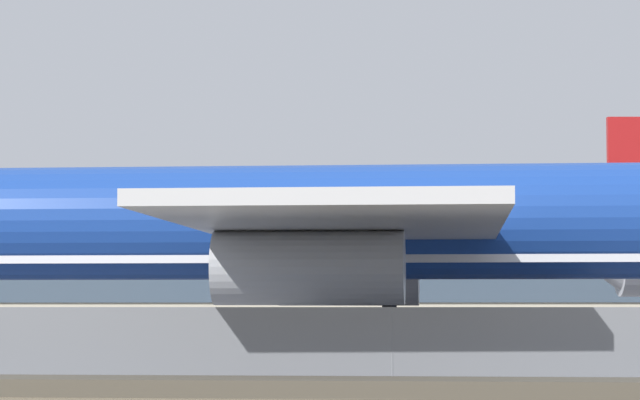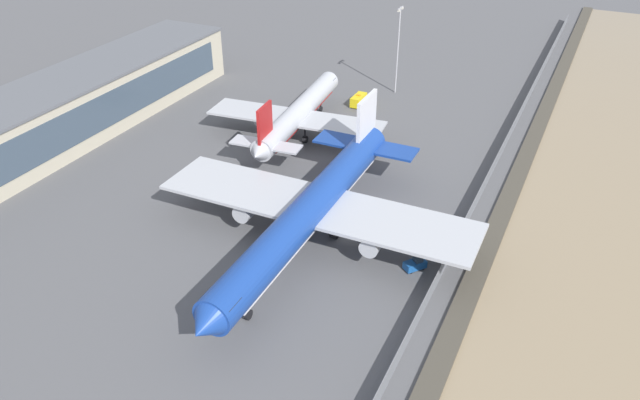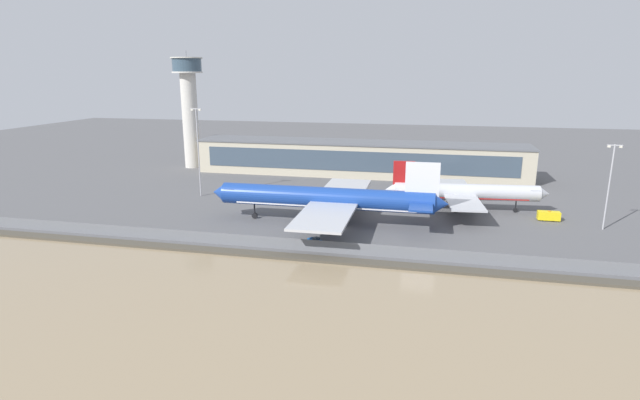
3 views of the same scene
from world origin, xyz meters
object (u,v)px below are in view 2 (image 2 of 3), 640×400
at_px(cargo_jet_blue, 311,208).
at_px(baggage_tug, 415,264).
at_px(apron_light_mast_apron_east, 398,46).
at_px(ops_van, 358,100).
at_px(passenger_jet_silver, 298,114).

distance_m(cargo_jet_blue, baggage_tug, 17.17).
bearing_deg(apron_light_mast_apron_east, ops_van, 156.13).
height_order(cargo_jet_blue, apron_light_mast_apron_east, apron_light_mast_apron_east).
relative_size(ops_van, apron_light_mast_apron_east, 0.26).
relative_size(passenger_jet_silver, apron_light_mast_apron_east, 2.11).
relative_size(baggage_tug, apron_light_mast_apron_east, 0.18).
relative_size(passenger_jet_silver, ops_van, 8.12).
height_order(ops_van, apron_light_mast_apron_east, apron_light_mast_apron_east).
height_order(cargo_jet_blue, passenger_jet_silver, cargo_jet_blue).
height_order(passenger_jet_silver, baggage_tug, passenger_jet_silver).
bearing_deg(passenger_jet_silver, cargo_jet_blue, -149.72).
bearing_deg(apron_light_mast_apron_east, cargo_jet_blue, -171.81).
relative_size(cargo_jet_blue, baggage_tug, 16.49).
bearing_deg(apron_light_mast_apron_east, baggage_tug, -158.00).
distance_m(passenger_jet_silver, apron_light_mast_apron_east, 33.26).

